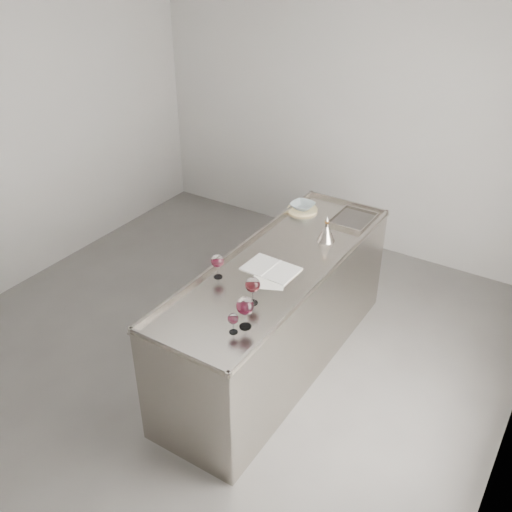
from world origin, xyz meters
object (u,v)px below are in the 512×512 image
Objects in this scene: wine_glass_middle at (253,285)px; wine_glass_small at (233,319)px; counter at (279,314)px; wine_funnel at (326,233)px; notebook at (271,269)px; ceramic_bowl at (303,206)px; wine_glass_left at (217,261)px; wine_glass_right at (245,307)px.

wine_glass_small is at bearing -78.45° from wine_glass_middle.
counter is 11.40× the size of wine_funnel.
notebook is 1.96× the size of ceramic_bowl.
notebook is at bearing 47.16° from wine_glass_left.
wine_glass_right reaches higher than wine_glass_left.
wine_glass_right is at bearing -75.36° from counter.
ceramic_bowl reaches higher than notebook.
wine_glass_middle reaches higher than wine_glass_small.
wine_glass_left is (-0.28, -0.40, 0.60)m from counter.
wine_glass_middle is at bearing -78.99° from counter.
counter is at bearing 101.22° from wine_glass_small.
wine_glass_middle reaches higher than ceramic_bowl.
wine_glass_small reaches higher than counter.
wine_glass_left is at bearing 142.04° from wine_glass_right.
wine_glass_right is 0.11m from wine_glass_small.
wine_glass_right is at bearing -86.97° from wine_funnel.
notebook is (-0.18, 0.74, -0.09)m from wine_glass_small.
wine_glass_left is 1.26m from ceramic_bowl.
wine_glass_small is at bearing -45.71° from wine_glass_left.
wine_glass_right reaches higher than ceramic_bowl.
ceramic_bowl is 0.95× the size of wine_funnel.
ceramic_bowl is at bearing 107.44° from notebook.
notebook is at bearing -94.59° from counter.
wine_funnel is at bearing -41.96° from ceramic_bowl.
wine_glass_right is 1.03× the size of wine_funnel.
counter is 1.03m from ceramic_bowl.
wine_glass_middle is at bearing 112.29° from wine_glass_right.
wine_glass_left is 0.64m from wine_glass_small.
wine_glass_right is at bearing -73.67° from ceramic_bowl.
wine_glass_middle is 1.41× the size of wine_glass_small.
wine_glass_small is 0.77m from notebook.
ceramic_bowl is (0.00, 1.26, -0.08)m from wine_glass_left.
wine_glass_left is 1.30× the size of wine_glass_small.
wine_glass_left is 0.90× the size of ceramic_bowl.
wine_funnel is at bearing 88.24° from wine_glass_middle.
wine_funnel is (0.14, 0.49, 0.53)m from counter.
wine_funnel is (0.14, 0.60, 0.06)m from notebook.
wine_glass_middle is at bearing 101.55° from wine_glass_small.
wine_glass_small is (-0.03, -0.08, -0.06)m from wine_glass_right.
notebook is (-0.21, 0.66, -0.15)m from wine_glass_right.
counter is 0.49m from notebook.
wine_glass_middle is at bearing -74.74° from ceramic_bowl.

